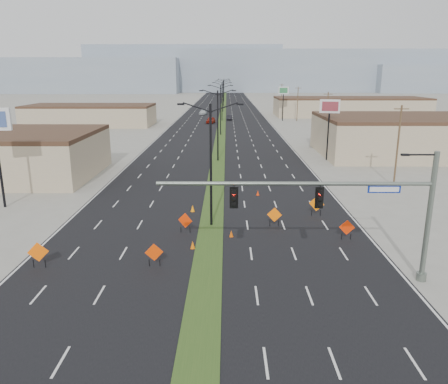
{
  "coord_description": "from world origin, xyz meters",
  "views": [
    {
      "loc": [
        1.27,
        -22.47,
        12.23
      ],
      "look_at": [
        1.07,
        10.8,
        3.2
      ],
      "focal_mm": 35.0,
      "sensor_mm": 36.0,
      "label": 1
    }
  ],
  "objects_px": {
    "construction_sign_2": "(185,221)",
    "construction_sign_4": "(347,228)",
    "construction_sign_5": "(317,204)",
    "cone_1": "(193,245)",
    "streetlight_3": "(222,100)",
    "streetlight_1": "(218,123)",
    "car_mid": "(229,118)",
    "construction_sign_3": "(274,215)",
    "cone_3": "(193,208)",
    "signal_mast": "(351,205)",
    "cone_0": "(231,234)",
    "car_left": "(211,120)",
    "pole_sign_east_near": "(330,111)",
    "construction_sign_1": "(154,253)",
    "construction_sign_0": "(38,253)",
    "car_far": "(203,112)",
    "streetlight_0": "(211,161)",
    "streetlight_6": "(224,89)",
    "streetlight_4": "(223,95)",
    "pole_sign_east_far": "(283,93)",
    "streetlight_2": "(221,108)",
    "streetlight_5": "(223,92)",
    "cone_2": "(258,193)"
  },
  "relations": [
    {
      "from": "construction_sign_0",
      "to": "construction_sign_5",
      "type": "bearing_deg",
      "value": 14.9
    },
    {
      "from": "construction_sign_4",
      "to": "car_far",
      "type": "bearing_deg",
      "value": 106.79
    },
    {
      "from": "construction_sign_5",
      "to": "cone_3",
      "type": "bearing_deg",
      "value": -161.42
    },
    {
      "from": "construction_sign_2",
      "to": "construction_sign_4",
      "type": "xyz_separation_m",
      "value": [
        12.41,
        -1.41,
        -0.05
      ]
    },
    {
      "from": "construction_sign_0",
      "to": "construction_sign_3",
      "type": "relative_size",
      "value": 1.08
    },
    {
      "from": "construction_sign_1",
      "to": "streetlight_1",
      "type": "bearing_deg",
      "value": 75.51
    },
    {
      "from": "streetlight_1",
      "to": "cone_1",
      "type": "xyz_separation_m",
      "value": [
        -1.18,
        -33.09,
        -5.12
      ]
    },
    {
      "from": "signal_mast",
      "to": "construction_sign_3",
      "type": "bearing_deg",
      "value": 108.94
    },
    {
      "from": "car_left",
      "to": "cone_1",
      "type": "height_order",
      "value": "car_left"
    },
    {
      "from": "signal_mast",
      "to": "car_far",
      "type": "height_order",
      "value": "signal_mast"
    },
    {
      "from": "streetlight_2",
      "to": "construction_sign_2",
      "type": "xyz_separation_m",
      "value": [
        -2.0,
        -57.81,
        -4.45
      ]
    },
    {
      "from": "construction_sign_2",
      "to": "car_left",
      "type": "bearing_deg",
      "value": 113.32
    },
    {
      "from": "construction_sign_5",
      "to": "cone_1",
      "type": "relative_size",
      "value": 3.06
    },
    {
      "from": "car_far",
      "to": "cone_1",
      "type": "bearing_deg",
      "value": -81.26
    },
    {
      "from": "car_far",
      "to": "construction_sign_4",
      "type": "distance_m",
      "value": 106.52
    },
    {
      "from": "streetlight_1",
      "to": "cone_0",
      "type": "bearing_deg",
      "value": -86.94
    },
    {
      "from": "construction_sign_3",
      "to": "cone_3",
      "type": "relative_size",
      "value": 2.57
    },
    {
      "from": "streetlight_1",
      "to": "cone_3",
      "type": "bearing_deg",
      "value": -94.33
    },
    {
      "from": "streetlight_3",
      "to": "cone_1",
      "type": "relative_size",
      "value": 16.97
    },
    {
      "from": "streetlight_1",
      "to": "car_mid",
      "type": "distance_m",
      "value": 58.06
    },
    {
      "from": "streetlight_3",
      "to": "construction_sign_4",
      "type": "height_order",
      "value": "streetlight_3"
    },
    {
      "from": "car_left",
      "to": "cone_2",
      "type": "relative_size",
      "value": 8.55
    },
    {
      "from": "streetlight_3",
      "to": "cone_0",
      "type": "distance_m",
      "value": 86.9
    },
    {
      "from": "construction_sign_4",
      "to": "pole_sign_east_far",
      "type": "bearing_deg",
      "value": 94.03
    },
    {
      "from": "streetlight_0",
      "to": "construction_sign_0",
      "type": "distance_m",
      "value": 14.43
    },
    {
      "from": "car_far",
      "to": "construction_sign_2",
      "type": "height_order",
      "value": "construction_sign_2"
    },
    {
      "from": "streetlight_5",
      "to": "pole_sign_east_near",
      "type": "relative_size",
      "value": 1.15
    },
    {
      "from": "pole_sign_east_near",
      "to": "construction_sign_3",
      "type": "bearing_deg",
      "value": -97.06
    },
    {
      "from": "construction_sign_4",
      "to": "cone_0",
      "type": "xyz_separation_m",
      "value": [
        -8.77,
        0.48,
        -0.65
      ]
    },
    {
      "from": "streetlight_4",
      "to": "pole_sign_east_far",
      "type": "xyz_separation_m",
      "value": [
        16.32,
        -27.8,
        1.84
      ]
    },
    {
      "from": "streetlight_4",
      "to": "construction_sign_5",
      "type": "height_order",
      "value": "streetlight_4"
    },
    {
      "from": "construction_sign_5",
      "to": "cone_2",
      "type": "height_order",
      "value": "construction_sign_5"
    },
    {
      "from": "construction_sign_2",
      "to": "pole_sign_east_near",
      "type": "distance_m",
      "value": 35.89
    },
    {
      "from": "cone_1",
      "to": "pole_sign_east_near",
      "type": "bearing_deg",
      "value": 63.09
    },
    {
      "from": "construction_sign_0",
      "to": "construction_sign_4",
      "type": "height_order",
      "value": "construction_sign_0"
    },
    {
      "from": "construction_sign_4",
      "to": "cone_0",
      "type": "relative_size",
      "value": 2.94
    },
    {
      "from": "streetlight_1",
      "to": "car_mid",
      "type": "relative_size",
      "value": 2.52
    },
    {
      "from": "signal_mast",
      "to": "streetlight_0",
      "type": "distance_m",
      "value": 13.18
    },
    {
      "from": "streetlight_3",
      "to": "construction_sign_2",
      "type": "height_order",
      "value": "streetlight_3"
    },
    {
      "from": "streetlight_1",
      "to": "cone_0",
      "type": "xyz_separation_m",
      "value": [
        1.64,
        -30.73,
        -5.15
      ]
    },
    {
      "from": "signal_mast",
      "to": "cone_0",
      "type": "xyz_separation_m",
      "value": [
        -6.91,
        7.27,
        -4.52
      ]
    },
    {
      "from": "signal_mast",
      "to": "cone_0",
      "type": "relative_size",
      "value": 30.5
    },
    {
      "from": "streetlight_2",
      "to": "streetlight_5",
      "type": "height_order",
      "value": "same"
    },
    {
      "from": "car_mid",
      "to": "construction_sign_1",
      "type": "bearing_deg",
      "value": -91.14
    },
    {
      "from": "streetlight_4",
      "to": "car_left",
      "type": "xyz_separation_m",
      "value": [
        -2.81,
        -34.1,
        -4.63
      ]
    },
    {
      "from": "cone_0",
      "to": "pole_sign_east_far",
      "type": "relative_size",
      "value": 0.06
    },
    {
      "from": "streetlight_3",
      "to": "streetlight_6",
      "type": "bearing_deg",
      "value": 90.0
    },
    {
      "from": "streetlight_1",
      "to": "car_far",
      "type": "bearing_deg",
      "value": 94.67
    },
    {
      "from": "streetlight_5",
      "to": "pole_sign_east_near",
      "type": "xyz_separation_m",
      "value": [
        15.95,
        -111.34,
        1.64
      ]
    },
    {
      "from": "construction_sign_1",
      "to": "construction_sign_3",
      "type": "xyz_separation_m",
      "value": [
        8.67,
        7.83,
        0.02
      ]
    }
  ]
}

